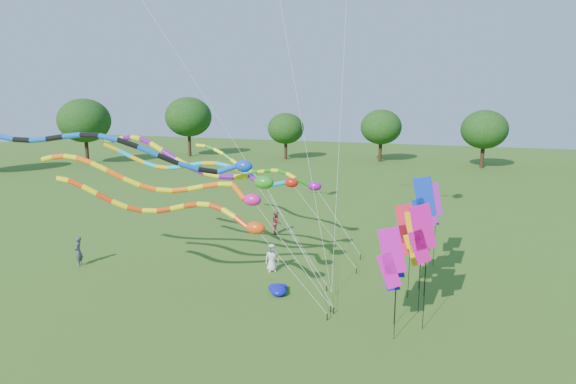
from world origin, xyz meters
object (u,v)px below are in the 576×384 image
(tube_kite_orange, at_px, (173,183))
(blue_nylon_heap, at_px, (286,289))
(person_a, at_px, (272,258))
(tube_kite_red, at_px, (184,211))
(person_c, at_px, (276,223))
(person_b, at_px, (78,251))

(tube_kite_orange, relative_size, blue_nylon_heap, 10.91)
(blue_nylon_heap, bearing_deg, tube_kite_orange, -153.37)
(tube_kite_orange, bearing_deg, person_a, 52.06)
(blue_nylon_heap, bearing_deg, tube_kite_red, -145.32)
(blue_nylon_heap, xyz_separation_m, person_c, (-4.00, 9.39, 0.59))
(person_a, height_order, person_b, person_b)
(person_a, bearing_deg, tube_kite_orange, -157.40)
(tube_kite_red, height_order, person_c, tube_kite_red)
(tube_kite_red, relative_size, person_a, 7.97)
(person_c, bearing_deg, tube_kite_red, 152.35)
(blue_nylon_heap, xyz_separation_m, person_b, (-12.20, -0.25, 0.65))
(tube_kite_red, bearing_deg, person_c, 86.28)
(tube_kite_red, relative_size, person_b, 7.30)
(person_b, height_order, person_c, person_b)
(tube_kite_red, xyz_separation_m, person_c, (-0.18, 12.03, -3.61))
(tube_kite_red, xyz_separation_m, blue_nylon_heap, (3.82, 2.64, -4.20))
(tube_kite_red, height_order, tube_kite_orange, tube_kite_orange)
(tube_kite_red, bearing_deg, blue_nylon_heap, 30.11)
(person_a, relative_size, person_c, 0.98)
(person_b, distance_m, person_c, 12.67)
(blue_nylon_heap, relative_size, person_a, 0.80)
(tube_kite_orange, xyz_separation_m, person_b, (-7.64, 2.03, -4.68))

